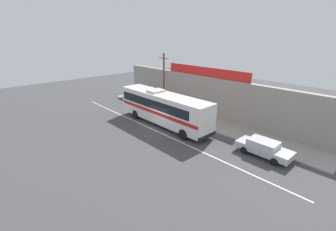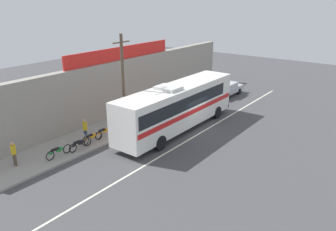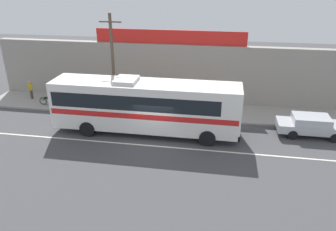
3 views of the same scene
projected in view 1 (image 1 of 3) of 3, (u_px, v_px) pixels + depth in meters
name	position (u px, v px, depth m)	size (l,w,h in m)	color
ground_plane	(161.00, 129.00, 24.83)	(70.00, 70.00, 0.00)	#444447
sidewalk_slab	(193.00, 117.00, 28.13)	(30.00, 3.60, 0.14)	gray
storefront_facade	(205.00, 96.00, 28.72)	(30.00, 0.70, 4.80)	gray
storefront_billboard	(205.00, 72.00, 27.89)	(12.10, 0.12, 1.10)	red
road_center_stripe	(156.00, 131.00, 24.32)	(30.00, 0.14, 0.01)	silver
intercity_bus	(163.00, 107.00, 25.40)	(12.40, 2.65, 3.78)	white
parked_car	(264.00, 148.00, 19.11)	(4.48, 1.86, 1.37)	#B7BABF
utility_pole	(164.00, 83.00, 28.58)	(1.60, 0.22, 7.37)	brown
motorcycle_black	(159.00, 105.00, 31.19)	(1.90, 0.56, 0.94)	black
motorcycle_purple	(146.00, 102.00, 32.74)	(1.86, 0.56, 0.94)	black
motorcycle_blue	(152.00, 103.00, 32.03)	(1.85, 0.56, 0.94)	black
motorcycle_red	(141.00, 99.00, 33.96)	(1.91, 0.56, 0.94)	black
pedestrian_far_left	(157.00, 99.00, 32.28)	(0.30, 0.48, 1.60)	navy
pedestrian_far_right	(138.00, 92.00, 36.13)	(0.30, 0.48, 1.58)	brown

